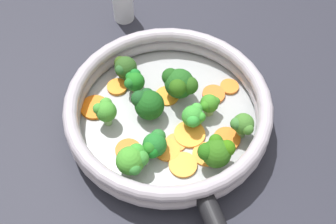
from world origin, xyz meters
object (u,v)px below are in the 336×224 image
object	(u,v)px
carrot_slice_8	(167,96)
broccoli_floret_10	(148,103)
carrot_slice_5	(176,143)
broccoli_floret_6	(179,84)
carrot_slice_4	(128,150)
carrot_slice_9	(183,165)
broccoli_floret_1	(125,67)
broccoli_floret_8	(134,81)
carrot_slice_6	(206,154)
broccoli_floret_2	(105,111)
broccoli_floret_5	(154,145)
carrot_slice_1	(229,86)
broccoli_floret_7	(209,104)
broccoli_floret_9	(243,125)
carrot_slice_10	(95,107)
carrot_slice_7	(190,134)
carrot_slice_3	(167,150)
broccoli_floret_3	(194,116)
skillet	(168,121)
broccoli_floret_0	(216,152)
carrot_slice_2	(227,139)
broccoli_floret_4	(133,160)
carrot_slice_0	(214,95)
carrot_slice_11	(117,87)

from	to	relation	value
carrot_slice_8	broccoli_floret_10	size ratio (longest dim) A/B	0.76
carrot_slice_5	broccoli_floret_6	world-z (taller)	broccoli_floret_6
carrot_slice_4	carrot_slice_9	world-z (taller)	same
broccoli_floret_1	broccoli_floret_8	distance (m)	0.03
carrot_slice_6	broccoli_floret_2	distance (m)	0.16
broccoli_floret_5	carrot_slice_1	bearing A→B (deg)	16.09
broccoli_floret_7	broccoli_floret_6	bearing A→B (deg)	115.21
broccoli_floret_8	broccoli_floret_9	distance (m)	0.19
carrot_slice_10	broccoli_floret_9	size ratio (longest dim) A/B	0.98
carrot_slice_7	broccoli_floret_6	xyz separation A→B (m)	(0.02, 0.07, 0.03)
carrot_slice_1	carrot_slice_9	world-z (taller)	same
carrot_slice_3	broccoli_floret_3	distance (m)	0.06
broccoli_floret_3	carrot_slice_1	bearing A→B (deg)	20.63
carrot_slice_3	broccoli_floret_7	size ratio (longest dim) A/B	0.99
skillet	carrot_slice_1	distance (m)	0.12
carrot_slice_3	broccoli_floret_0	distance (m)	0.08
broccoli_floret_6	carrot_slice_2	bearing A→B (deg)	-79.32
carrot_slice_1	broccoli_floret_7	distance (m)	0.07
broccoli_floret_4	broccoli_floret_8	distance (m)	0.15
carrot_slice_4	broccoli_floret_3	bearing A→B (deg)	-5.14
broccoli_floret_3	carrot_slice_0	bearing A→B (deg)	27.58
skillet	carrot_slice_4	xyz separation A→B (m)	(-0.08, -0.02, 0.01)
broccoli_floret_5	broccoli_floret_8	bearing A→B (deg)	75.46
broccoli_floret_7	broccoli_floret_10	world-z (taller)	broccoli_floret_10
carrot_slice_5	carrot_slice_10	bearing A→B (deg)	122.54
broccoli_floret_2	broccoli_floret_4	distance (m)	0.09
carrot_slice_0	carrot_slice_9	distance (m)	0.14
broccoli_floret_0	broccoli_floret_2	distance (m)	0.18
skillet	carrot_slice_3	world-z (taller)	carrot_slice_3
carrot_slice_1	broccoli_floret_9	distance (m)	0.10
carrot_slice_8	broccoli_floret_5	xyz separation A→B (m)	(-0.07, -0.08, 0.02)
carrot_slice_1	broccoli_floret_2	world-z (taller)	broccoli_floret_2
broccoli_floret_1	broccoli_floret_2	xyz separation A→B (m)	(-0.07, -0.06, 0.01)
broccoli_floret_8	carrot_slice_4	bearing A→B (deg)	-123.18
broccoli_floret_6	carrot_slice_1	bearing A→B (deg)	-15.82
carrot_slice_2	carrot_slice_0	bearing A→B (deg)	69.43
carrot_slice_3	broccoli_floret_8	xyz separation A→B (m)	(0.01, 0.13, 0.02)
broccoli_floret_7	broccoli_floret_9	xyz separation A→B (m)	(0.02, -0.06, 0.01)
carrot_slice_7	carrot_slice_11	world-z (taller)	same
carrot_slice_1	carrot_slice_10	xyz separation A→B (m)	(-0.21, 0.07, 0.00)
carrot_slice_11	broccoli_floret_4	distance (m)	0.15
broccoli_floret_9	carrot_slice_1	bearing A→B (deg)	66.11
carrot_slice_6	broccoli_floret_0	size ratio (longest dim) A/B	0.76
carrot_slice_7	broccoli_floret_8	distance (m)	0.12
carrot_slice_6	carrot_slice_5	bearing A→B (deg)	125.57
carrot_slice_0	carrot_slice_6	world-z (taller)	carrot_slice_0
carrot_slice_3	carrot_slice_1	bearing A→B (deg)	19.96
carrot_slice_4	broccoli_floret_6	xyz separation A→B (m)	(0.12, 0.05, 0.03)
broccoli_floret_1	broccoli_floret_6	world-z (taller)	broccoli_floret_6
carrot_slice_6	broccoli_floret_0	distance (m)	0.03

